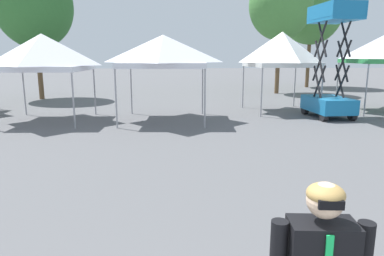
{
  "coord_description": "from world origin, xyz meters",
  "views": [
    {
      "loc": [
        0.12,
        -0.53,
        2.54
      ],
      "look_at": [
        0.54,
        5.44,
        1.3
      ],
      "focal_mm": 32.84,
      "sensor_mm": 36.0,
      "label": 1
    }
  ],
  "objects_px": {
    "scissor_lift": "(329,85)",
    "canopy_tent_left_of_center": "(282,49)",
    "canopy_tent_far_left": "(43,52)",
    "tree_behind_tents_center": "(312,10)",
    "tree_behind_tents_right": "(281,5)",
    "canopy_tent_far_right": "(163,51)",
    "tree_behind_tents_left": "(34,6)"
  },
  "relations": [
    {
      "from": "scissor_lift",
      "to": "canopy_tent_left_of_center",
      "type": "bearing_deg",
      "value": 131.22
    },
    {
      "from": "canopy_tent_far_left",
      "to": "scissor_lift",
      "type": "relative_size",
      "value": 0.74
    },
    {
      "from": "scissor_lift",
      "to": "tree_behind_tents_center",
      "type": "xyz_separation_m",
      "value": [
        4.63,
        13.79,
        4.63
      ]
    },
    {
      "from": "canopy_tent_far_left",
      "to": "tree_behind_tents_right",
      "type": "relative_size",
      "value": 0.42
    },
    {
      "from": "scissor_lift",
      "to": "tree_behind_tents_right",
      "type": "bearing_deg",
      "value": 85.45
    },
    {
      "from": "canopy_tent_left_of_center",
      "to": "tree_behind_tents_center",
      "type": "relative_size",
      "value": 0.42
    },
    {
      "from": "canopy_tent_far_right",
      "to": "tree_behind_tents_center",
      "type": "relative_size",
      "value": 0.41
    },
    {
      "from": "canopy_tent_far_left",
      "to": "tree_behind_tents_center",
      "type": "height_order",
      "value": "tree_behind_tents_center"
    },
    {
      "from": "scissor_lift",
      "to": "canopy_tent_far_left",
      "type": "bearing_deg",
      "value": -179.74
    },
    {
      "from": "canopy_tent_left_of_center",
      "to": "tree_behind_tents_left",
      "type": "height_order",
      "value": "tree_behind_tents_left"
    },
    {
      "from": "canopy_tent_far_left",
      "to": "scissor_lift",
      "type": "xyz_separation_m",
      "value": [
        11.37,
        0.05,
        -1.32
      ]
    },
    {
      "from": "canopy_tent_left_of_center",
      "to": "tree_behind_tents_center",
      "type": "xyz_separation_m",
      "value": [
        6.15,
        12.05,
        3.17
      ]
    },
    {
      "from": "tree_behind_tents_right",
      "to": "canopy_tent_far_right",
      "type": "bearing_deg",
      "value": -128.3
    },
    {
      "from": "canopy_tent_far_left",
      "to": "tree_behind_tents_left",
      "type": "bearing_deg",
      "value": 110.32
    },
    {
      "from": "tree_behind_tents_left",
      "to": "tree_behind_tents_center",
      "type": "distance_m",
      "value": 19.83
    },
    {
      "from": "tree_behind_tents_center",
      "to": "tree_behind_tents_right",
      "type": "xyz_separation_m",
      "value": [
        -3.89,
        -4.47,
        -0.25
      ]
    },
    {
      "from": "tree_behind_tents_left",
      "to": "scissor_lift",
      "type": "bearing_deg",
      "value": -27.3
    },
    {
      "from": "canopy_tent_far_left",
      "to": "scissor_lift",
      "type": "distance_m",
      "value": 11.44
    },
    {
      "from": "scissor_lift",
      "to": "tree_behind_tents_center",
      "type": "bearing_deg",
      "value": 71.43
    },
    {
      "from": "tree_behind_tents_left",
      "to": "tree_behind_tents_center",
      "type": "xyz_separation_m",
      "value": [
        18.71,
        6.52,
        0.73
      ]
    },
    {
      "from": "canopy_tent_left_of_center",
      "to": "tree_behind_tents_right",
      "type": "bearing_deg",
      "value": 73.42
    },
    {
      "from": "canopy_tent_left_of_center",
      "to": "tree_behind_tents_center",
      "type": "distance_m",
      "value": 13.9
    },
    {
      "from": "canopy_tent_far_left",
      "to": "canopy_tent_left_of_center",
      "type": "height_order",
      "value": "canopy_tent_left_of_center"
    },
    {
      "from": "canopy_tent_left_of_center",
      "to": "tree_behind_tents_center",
      "type": "bearing_deg",
      "value": 62.97
    },
    {
      "from": "scissor_lift",
      "to": "canopy_tent_far_right",
      "type": "bearing_deg",
      "value": -178.18
    },
    {
      "from": "tree_behind_tents_center",
      "to": "tree_behind_tents_right",
      "type": "height_order",
      "value": "tree_behind_tents_center"
    },
    {
      "from": "canopy_tent_far_left",
      "to": "canopy_tent_left_of_center",
      "type": "distance_m",
      "value": 10.01
    },
    {
      "from": "canopy_tent_far_left",
      "to": "tree_behind_tents_center",
      "type": "distance_m",
      "value": 21.41
    },
    {
      "from": "canopy_tent_far_left",
      "to": "tree_behind_tents_center",
      "type": "xyz_separation_m",
      "value": [
        16.0,
        13.84,
        3.31
      ]
    },
    {
      "from": "canopy_tent_far_left",
      "to": "tree_behind_tents_right",
      "type": "bearing_deg",
      "value": 37.74
    },
    {
      "from": "canopy_tent_left_of_center",
      "to": "tree_behind_tents_left",
      "type": "relative_size",
      "value": 0.47
    },
    {
      "from": "canopy_tent_far_right",
      "to": "scissor_lift",
      "type": "distance_m",
      "value": 6.93
    }
  ]
}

